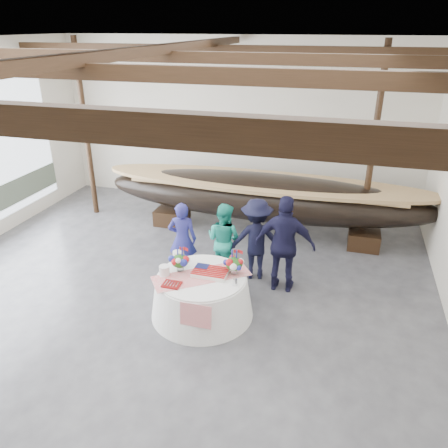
# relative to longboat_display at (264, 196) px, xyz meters

# --- Properties ---
(floor) EXTENTS (10.00, 12.00, 0.01)m
(floor) POSITION_rel_longboat_display_xyz_m (-1.17, -4.14, -0.96)
(floor) COLOR #3D3D42
(floor) RESTS_ON ground
(wall_back) EXTENTS (10.00, 0.02, 4.50)m
(wall_back) POSITION_rel_longboat_display_xyz_m (-1.17, 1.86, 1.29)
(wall_back) COLOR silver
(wall_back) RESTS_ON ground
(ceiling) EXTENTS (10.00, 12.00, 0.01)m
(ceiling) POSITION_rel_longboat_display_xyz_m (-1.17, -4.14, 3.54)
(ceiling) COLOR white
(ceiling) RESTS_ON wall_back
(pavilion_structure) EXTENTS (9.80, 11.76, 4.50)m
(pavilion_structure) POSITION_rel_longboat_display_xyz_m (-1.17, -3.41, 3.04)
(pavilion_structure) COLOR black
(pavilion_structure) RESTS_ON ground
(longboat_display) EXTENTS (8.03, 1.61, 1.51)m
(longboat_display) POSITION_rel_longboat_display_xyz_m (0.00, 0.00, 0.00)
(longboat_display) COLOR black
(longboat_display) RESTS_ON ground
(banquet_table) EXTENTS (1.81, 1.81, 0.78)m
(banquet_table) POSITION_rel_longboat_display_xyz_m (-0.36, -3.59, -0.57)
(banquet_table) COLOR white
(banquet_table) RESTS_ON ground
(tabletop_items) EXTENTS (1.68, 1.44, 0.40)m
(tabletop_items) POSITION_rel_longboat_display_xyz_m (-0.38, -3.48, -0.03)
(tabletop_items) COLOR red
(tabletop_items) RESTS_ON banquet_table
(guest_woman_blue) EXTENTS (0.64, 0.49, 1.57)m
(guest_woman_blue) POSITION_rel_longboat_display_xyz_m (-1.18, -2.37, -0.18)
(guest_woman_blue) COLOR navy
(guest_woman_blue) RESTS_ON ground
(guest_woman_teal) EXTENTS (0.89, 0.78, 1.55)m
(guest_woman_teal) POSITION_rel_longboat_display_xyz_m (-0.38, -2.14, -0.19)
(guest_woman_teal) COLOR teal
(guest_woman_teal) RESTS_ON ground
(guest_man_left) EXTENTS (1.21, 0.86, 1.69)m
(guest_man_left) POSITION_rel_longboat_display_xyz_m (0.27, -2.07, -0.12)
(guest_man_left) COLOR black
(guest_man_left) RESTS_ON ground
(guest_man_right) EXTENTS (1.14, 0.47, 1.94)m
(guest_man_right) POSITION_rel_longboat_display_xyz_m (0.89, -2.39, 0.01)
(guest_man_right) COLOR black
(guest_man_right) RESTS_ON ground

